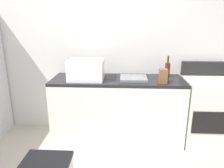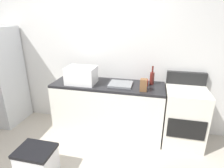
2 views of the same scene
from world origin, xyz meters
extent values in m
cube|color=silver|center=(0.00, 1.55, 1.30)|extent=(5.00, 0.10, 2.60)
cube|color=silver|center=(0.30, 1.20, 0.43)|extent=(1.80, 0.60, 0.86)
cube|color=black|center=(0.30, 1.20, 0.88)|extent=(1.80, 0.60, 0.04)
cube|color=silver|center=(1.52, 1.20, 0.45)|extent=(0.60, 0.60, 0.90)
cube|color=black|center=(1.52, 0.90, 0.42)|extent=(0.52, 0.02, 0.30)
cube|color=black|center=(1.52, 1.46, 1.00)|extent=(0.60, 0.08, 0.20)
cube|color=white|center=(-0.12, 1.13, 1.04)|extent=(0.46, 0.34, 0.27)
cube|color=slate|center=(0.52, 1.18, 0.92)|extent=(0.36, 0.32, 0.03)
cylinder|color=#591E19|center=(0.99, 1.33, 1.00)|extent=(0.07, 0.07, 0.20)
cylinder|color=#591E19|center=(0.99, 1.33, 1.15)|extent=(0.03, 0.03, 0.10)
cylinder|color=red|center=(0.90, 1.24, 0.95)|extent=(0.08, 0.08, 0.10)
cube|color=brown|center=(0.88, 1.03, 0.99)|extent=(0.10, 0.10, 0.18)
cube|color=black|center=(-0.35, 0.09, 0.36)|extent=(0.46, 0.36, 0.04)
camera|label=1|loc=(0.37, -1.63, 1.67)|focal=34.40mm
camera|label=2|loc=(0.99, -1.50, 1.93)|focal=29.48mm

